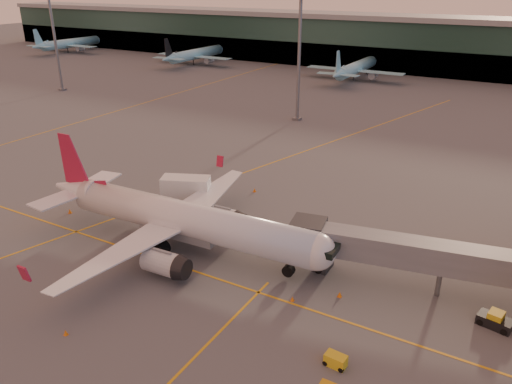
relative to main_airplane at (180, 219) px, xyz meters
The scene contains 16 objects.
ground 11.54m from the main_airplane, 49.41° to the right, with size 600.00×600.00×0.00m, color #4C4F54.
taxi_markings 36.37m from the main_airplane, 90.33° to the left, with size 100.12×173.00×0.01m.
terminal 133.78m from the main_airplane, 86.95° to the left, with size 400.00×20.00×17.60m.
mast_west_far 99.39m from the main_airplane, 147.06° to the left, with size 2.40×2.40×25.60m.
mast_west_near 60.17m from the main_airplane, 102.59° to the left, with size 2.40×2.40×25.60m.
distant_aircraft_row 111.22m from the main_airplane, 80.71° to the left, with size 350.00×34.00×13.00m.
main_airplane is the anchor object (origin of this frame).
jet_bridge 29.42m from the main_airplane, 10.71° to the left, with size 30.95×8.77×5.69m.
catering_truck 9.93m from the main_airplane, 122.89° to the left, with size 6.76×4.93×4.81m.
gpu_cart 24.41m from the main_airplane, 21.90° to the right, with size 1.83×1.18×1.03m.
pushback_tug 33.15m from the main_airplane, ahead, with size 3.14×2.10×1.49m.
cone_nose 19.63m from the main_airplane, ahead, with size 0.45×0.45×0.57m.
cone_tail 18.76m from the main_airplane, behind, with size 0.48×0.48×0.61m.
cone_wing_right 17.58m from the main_airplane, 87.60° to the right, with size 0.40×0.40×0.51m.
cone_wing_left 18.70m from the main_airplane, 92.77° to the left, with size 0.45×0.45×0.57m.
cone_fwd 16.26m from the main_airplane, 10.45° to the right, with size 0.39×0.39×0.49m.
Camera 1 is at (25.41, -30.97, 28.58)m, focal length 35.00 mm.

